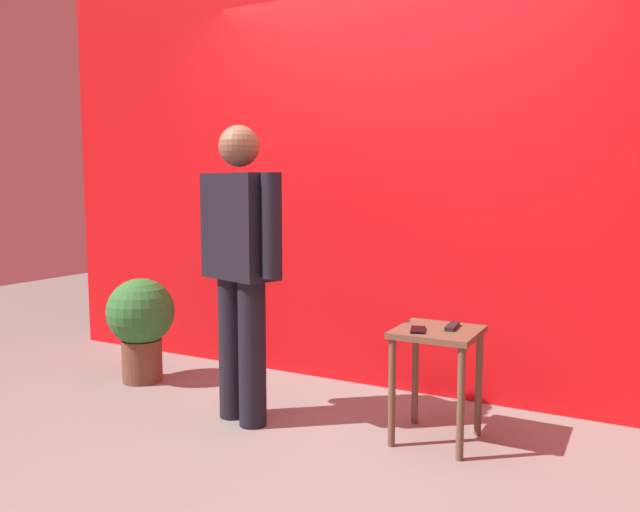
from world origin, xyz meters
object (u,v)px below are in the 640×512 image
Objects in this scene: standing_person at (241,259)px; tv_remote at (452,326)px; cell_phone at (418,330)px; potted_plant at (141,321)px; side_table at (437,353)px.

standing_person reaches higher than tv_remote.
tv_remote is at bearing 28.05° from cell_phone.
standing_person reaches higher than potted_plant.
potted_plant is (-2.02, 0.03, -0.05)m from side_table.
side_table is 0.17m from cell_phone.
tv_remote reaches higher than cell_phone.
standing_person is 2.34× the size of potted_plant.
side_table is at bearing -0.97° from potted_plant.
cell_phone reaches higher than side_table.
standing_person is at bearing -169.37° from tv_remote.
side_table is at bearing 13.02° from standing_person.
tv_remote is 2.09m from potted_plant.
side_table is 0.84× the size of potted_plant.
cell_phone is at bearing -3.41° from potted_plant.
standing_person is 11.14× the size of cell_phone.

